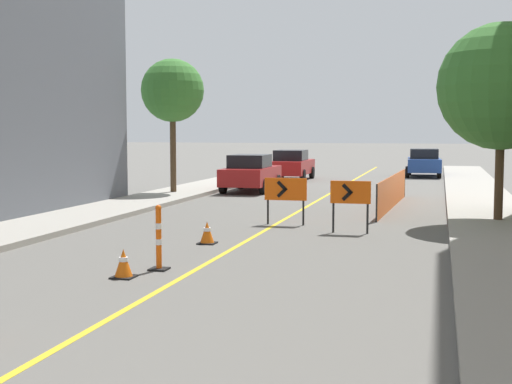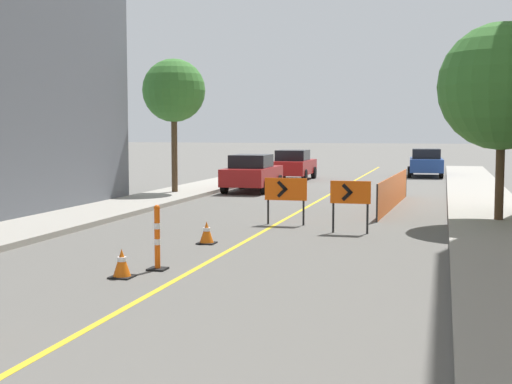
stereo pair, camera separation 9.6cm
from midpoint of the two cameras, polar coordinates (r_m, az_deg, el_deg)
name	(u,v)px [view 2 (the right image)]	position (r m, az deg, el deg)	size (l,w,h in m)	color
lane_stripe	(314,203)	(25.73, 4.76, -0.90)	(0.12, 53.00, 0.01)	gold
sidewalk_left	(162,197)	(27.36, -7.47, -0.43)	(2.45, 53.00, 0.15)	#9E998E
sidewalk_right	(485,206)	(25.38, 17.95, -1.05)	(2.45, 53.00, 0.15)	#9E998E
traffic_cone_third	(122,263)	(12.94, -10.47, -5.65)	(0.40, 0.40, 0.52)	black
traffic_cone_fourth	(207,233)	(16.53, -3.81, -3.27)	(0.41, 0.41, 0.52)	black
delineator_post_rear	(157,242)	(13.49, -7.70, -3.96)	(0.34, 0.34, 1.23)	black
arrow_barricade_primary	(286,191)	(19.74, 2.53, 0.07)	(1.18, 0.09, 1.30)	#EF560C
arrow_barricade_secondary	(350,195)	(18.26, 7.71, -0.26)	(1.03, 0.09, 1.34)	#EF560C
safety_mesh_fence	(394,191)	(24.67, 11.07, 0.04)	(0.43, 8.36, 1.10)	#EF560C
parked_car_curb_near	(252,173)	(30.58, -0.21, 1.54)	(1.94, 4.33, 1.59)	maroon
parked_car_curb_mid	(293,165)	(37.86, 3.08, 2.18)	(1.94, 4.32, 1.59)	maroon
parked_car_curb_far	(426,163)	(41.60, 13.51, 2.30)	(1.99, 4.38, 1.59)	navy
street_tree_left_near	(174,91)	(28.91, -6.50, 8.02)	(2.52, 2.52, 5.33)	#4C3823
street_tree_right_near	(502,87)	(20.83, 19.24, 7.97)	(3.50, 3.50, 5.42)	#4C3823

